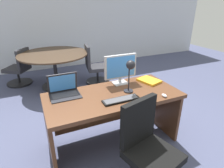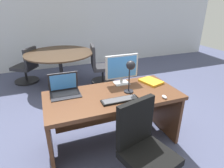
% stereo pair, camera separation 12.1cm
% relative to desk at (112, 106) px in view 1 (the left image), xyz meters
% --- Properties ---
extents(ground, '(12.00, 12.00, 0.00)m').
position_rel_desk_xyz_m(ground, '(0.00, 1.46, -0.55)').
color(ground, '#474C6B').
extents(back_wall, '(10.00, 0.10, 2.80)m').
position_rel_desk_xyz_m(back_wall, '(0.00, 3.63, 0.85)').
color(back_wall, silver).
rests_on(back_wall, ground).
extents(desk, '(1.65, 0.77, 0.75)m').
position_rel_desk_xyz_m(desk, '(0.00, 0.00, 0.00)').
color(desk, '#56331E').
rests_on(desk, ground).
extents(monitor, '(0.46, 0.16, 0.41)m').
position_rel_desk_xyz_m(monitor, '(0.23, 0.22, 0.43)').
color(monitor, '#B7BABF').
rests_on(monitor, desk).
extents(laptop, '(0.36, 0.28, 0.26)m').
position_rel_desk_xyz_m(laptop, '(-0.55, 0.20, 0.28)').
color(laptop, black).
rests_on(laptop, desk).
extents(keyboard, '(0.44, 0.12, 0.02)m').
position_rel_desk_xyz_m(keyboard, '(0.01, -0.23, 0.21)').
color(keyboard, black).
rests_on(keyboard, desk).
extents(mouse, '(0.04, 0.08, 0.03)m').
position_rel_desk_xyz_m(mouse, '(0.52, -0.36, 0.21)').
color(mouse, silver).
rests_on(mouse, desk).
extents(desk_lamp, '(0.12, 0.14, 0.42)m').
position_rel_desk_xyz_m(desk_lamp, '(0.20, -0.08, 0.50)').
color(desk_lamp, black).
rests_on(desk_lamp, desk).
extents(book, '(0.30, 0.34, 0.03)m').
position_rel_desk_xyz_m(book, '(0.63, 0.11, 0.21)').
color(book, orange).
rests_on(book, desk).
extents(office_chair, '(0.56, 0.58, 0.94)m').
position_rel_desk_xyz_m(office_chair, '(0.06, -0.76, -0.17)').
color(office_chair, black).
rests_on(office_chair, ground).
extents(meeting_table, '(1.47, 1.47, 0.78)m').
position_rel_desk_xyz_m(meeting_table, '(-0.39, 2.19, 0.04)').
color(meeting_table, black).
rests_on(meeting_table, ground).
extents(meeting_chair_near, '(0.56, 0.56, 0.90)m').
position_rel_desk_xyz_m(meeting_chair_near, '(0.48, 2.06, -0.20)').
color(meeting_chair_near, black).
rests_on(meeting_chair_near, ground).
extents(meeting_chair_far, '(0.65, 0.64, 0.84)m').
position_rel_desk_xyz_m(meeting_chair_far, '(-1.13, 2.69, -0.22)').
color(meeting_chair_far, black).
rests_on(meeting_chair_far, ground).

